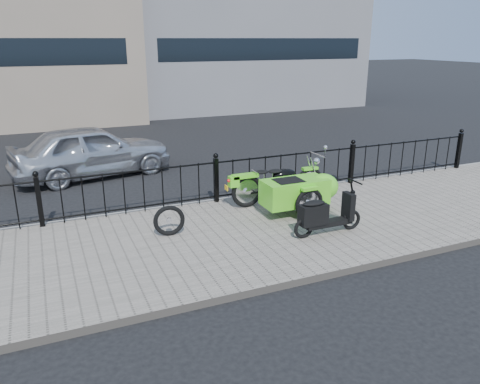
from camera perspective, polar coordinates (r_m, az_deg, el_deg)
name	(u,v)px	position (r m, az deg, el deg)	size (l,w,h in m)	color
ground	(240,228)	(9.06, 0.04, -4.38)	(120.00, 120.00, 0.00)	black
sidewalk	(251,234)	(8.61, 1.37, -5.19)	(30.00, 3.80, 0.12)	slate
curb	(214,202)	(10.28, -3.15, -1.24)	(30.00, 0.10, 0.12)	gray
iron_fence	(216,181)	(10.00, -2.93, 1.36)	(14.11, 0.11, 1.08)	black
motorcycle_sidecar	(299,188)	(9.52, 7.19, 0.43)	(2.28, 1.48, 0.98)	black
scooter	(324,215)	(8.46, 10.21, -2.81)	(1.40, 0.41, 0.95)	black
spare_tire	(169,221)	(8.41, -8.63, -3.47)	(0.57, 0.57, 0.08)	black
sedan_car	(92,151)	(12.86, -17.64, 4.82)	(1.63, 4.05, 1.38)	silver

